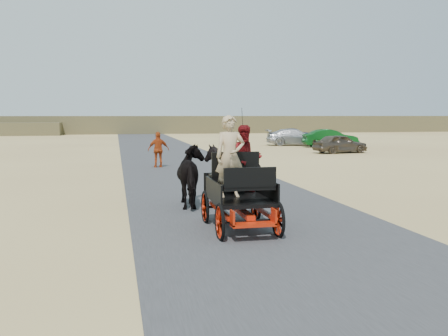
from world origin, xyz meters
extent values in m
plane|color=tan|center=(0.00, 0.00, 0.00)|extent=(140.00, 140.00, 0.00)
cube|color=#38383A|center=(0.00, 0.00, 0.01)|extent=(6.00, 140.00, 0.01)
cube|color=brown|center=(0.00, 62.00, 1.20)|extent=(140.00, 6.00, 2.40)
imported|color=black|center=(-1.17, 5.20, 0.85)|extent=(0.91, 2.01, 1.70)
imported|color=black|center=(-0.07, 5.20, 0.85)|extent=(1.37, 1.54, 1.70)
imported|color=tan|center=(-0.82, 2.25, 1.62)|extent=(0.66, 0.43, 1.80)
imported|color=#660C0F|center=(-0.32, 2.80, 1.51)|extent=(0.77, 0.60, 1.58)
imported|color=#A93C13|center=(-1.26, 15.74, 0.86)|extent=(1.02, 0.45, 1.73)
imported|color=brown|center=(11.38, 22.49, 0.63)|extent=(3.85, 1.99, 1.25)
imported|color=#0C4C19|center=(13.32, 28.36, 0.70)|extent=(4.42, 2.03, 1.41)
imported|color=#B2B2B7|center=(11.37, 31.13, 0.69)|extent=(4.99, 2.70, 1.37)
imported|color=navy|center=(13.66, 37.32, 0.62)|extent=(4.74, 2.78, 1.24)
camera|label=1|loc=(-3.27, -8.37, 2.52)|focal=40.00mm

